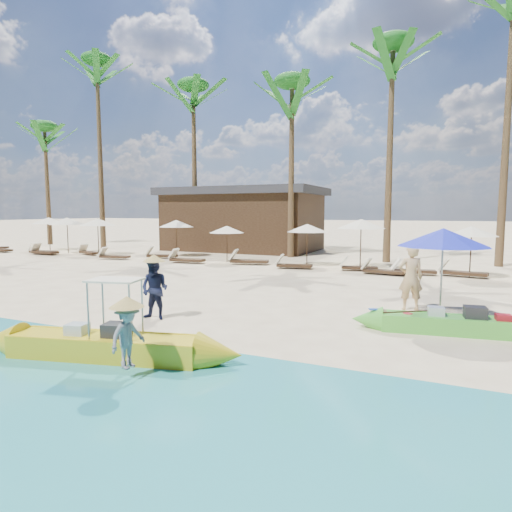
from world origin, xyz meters
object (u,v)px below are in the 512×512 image
at_px(tourist, 411,278).
at_px(green_canoe, 455,324).
at_px(blue_umbrella, 443,237).
at_px(yellow_canoe, 106,346).

bearing_deg(tourist, green_canoe, 100.61).
height_order(green_canoe, blue_umbrella, blue_umbrella).
xyz_separation_m(tourist, blue_umbrella, (0.77, -1.16, 1.18)).
height_order(green_canoe, tourist, tourist).
distance_m(green_canoe, tourist, 2.38).
xyz_separation_m(green_canoe, tourist, (-1.10, 2.00, 0.69)).
relative_size(tourist, blue_umbrella, 0.78).
distance_m(yellow_canoe, tourist, 8.03).
xyz_separation_m(yellow_canoe, tourist, (4.82, 6.39, 0.66)).
bearing_deg(green_canoe, yellow_canoe, -151.68).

